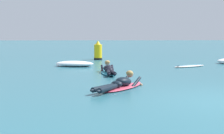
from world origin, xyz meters
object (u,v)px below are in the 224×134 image
object	(u,v)px
channel_marker_buoy	(98,52)
surfer_far	(109,70)
drifting_surfboard	(189,66)
surfer_near	(121,84)

from	to	relation	value
channel_marker_buoy	surfer_far	bearing A→B (deg)	-86.81
surfer_far	drifting_surfboard	size ratio (longest dim) A/B	1.39
drifting_surfboard	surfer_near	bearing A→B (deg)	-121.11
drifting_surfboard	channel_marker_buoy	bearing A→B (deg)	134.62
channel_marker_buoy	surfer_near	bearing A→B (deg)	-86.76
surfer_near	channel_marker_buoy	bearing A→B (deg)	93.24
surfer_near	surfer_far	xyz separation A→B (m)	(-0.22, 3.79, -0.00)
surfer_near	channel_marker_buoy	size ratio (longest dim) A/B	1.99
channel_marker_buoy	drifting_surfboard	bearing A→B (deg)	-45.38
surfer_near	surfer_far	world-z (taller)	same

